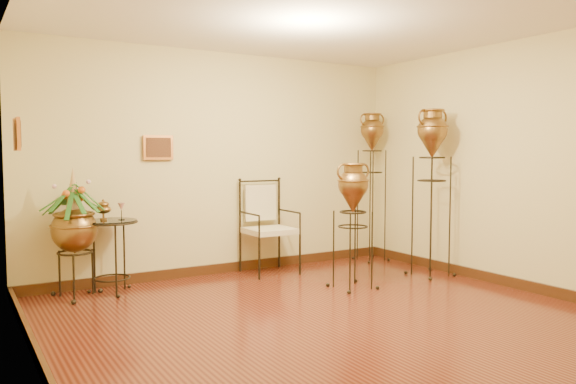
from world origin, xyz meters
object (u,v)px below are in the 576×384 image
armchair (270,227)px  planter_urn (74,224)px  side_table (111,255)px  amphora_tall (372,185)px  amphora_mid (431,191)px

armchair → planter_urn: bearing=-179.3°
armchair → side_table: (-1.99, 0.00, -0.18)m
side_table → amphora_tall: bearing=-0.0°
amphora_mid → armchair: (-1.66, 1.16, -0.46)m
amphora_mid → planter_urn: amphora_mid is taller
amphora_tall → planter_urn: (-4.02, 0.00, -0.29)m
amphora_mid → side_table: size_ratio=2.07×
amphora_mid → planter_urn: 4.20m
armchair → amphora_mid: bearing=-34.2°
armchair → side_table: 1.99m
amphora_tall → amphora_mid: bearing=-90.0°
amphora_mid → armchair: 2.08m
amphora_tall → amphora_mid: size_ratio=1.01×
amphora_tall → side_table: size_ratio=2.08×
amphora_tall → armchair: amphora_tall is taller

